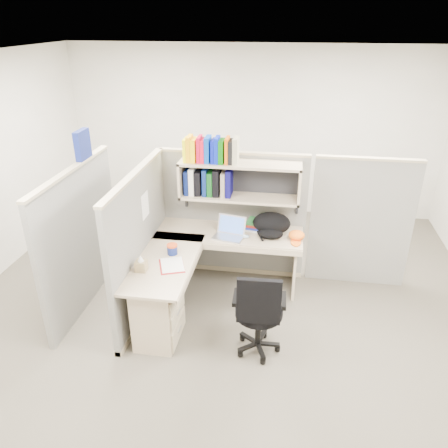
% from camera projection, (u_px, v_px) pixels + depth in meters
% --- Properties ---
extents(ground, '(6.00, 6.00, 0.00)m').
position_uv_depth(ground, '(222.00, 311.00, 5.01)').
color(ground, '#3B362E').
rests_on(ground, ground).
extents(room_shell, '(6.00, 6.00, 6.00)m').
position_uv_depth(room_shell, '(221.00, 178.00, 4.31)').
color(room_shell, '#BBB7A9').
rests_on(room_shell, ground).
extents(cubicle, '(3.79, 1.84, 1.95)m').
position_uv_depth(cubicle, '(197.00, 221.00, 5.08)').
color(cubicle, '#63635E').
rests_on(cubicle, ground).
extents(desk, '(1.74, 1.75, 0.73)m').
position_uv_depth(desk, '(179.00, 290.00, 4.63)').
color(desk, tan).
rests_on(desk, ground).
extents(laptop, '(0.40, 0.40, 0.24)m').
position_uv_depth(laptop, '(228.00, 228.00, 5.02)').
color(laptop, '#B4B4B9').
rests_on(laptop, desk).
extents(backpack, '(0.46, 0.36, 0.26)m').
position_uv_depth(backpack, '(271.00, 225.00, 5.08)').
color(backpack, black).
rests_on(backpack, desk).
extents(orange_cap, '(0.20, 0.22, 0.10)m').
position_uv_depth(orange_cap, '(297.00, 235.00, 5.03)').
color(orange_cap, orange).
rests_on(orange_cap, desk).
extents(snack_canister, '(0.12, 0.12, 0.11)m').
position_uv_depth(snack_canister, '(172.00, 249.00, 4.71)').
color(snack_canister, navy).
rests_on(snack_canister, desk).
extents(tissue_box, '(0.11, 0.11, 0.17)m').
position_uv_depth(tissue_box, '(141.00, 263.00, 4.40)').
color(tissue_box, '#9D8759').
rests_on(tissue_box, desk).
extents(mouse, '(0.10, 0.08, 0.03)m').
position_uv_depth(mouse, '(245.00, 236.00, 5.07)').
color(mouse, '#96BBD5').
rests_on(mouse, desk).
extents(paper_cup, '(0.09, 0.09, 0.11)m').
position_uv_depth(paper_cup, '(226.00, 224.00, 5.28)').
color(paper_cup, white).
rests_on(paper_cup, desk).
extents(book_stack, '(0.20, 0.25, 0.11)m').
position_uv_depth(book_stack, '(254.00, 224.00, 5.27)').
color(book_stack, gray).
rests_on(book_stack, desk).
extents(loose_paper, '(0.32, 0.36, 0.00)m').
position_uv_depth(loose_paper, '(172.00, 265.00, 4.53)').
color(loose_paper, white).
rests_on(loose_paper, desk).
extents(task_chair, '(0.51, 0.48, 0.98)m').
position_uv_depth(task_chair, '(258.00, 325.00, 4.25)').
color(task_chair, black).
rests_on(task_chair, ground).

